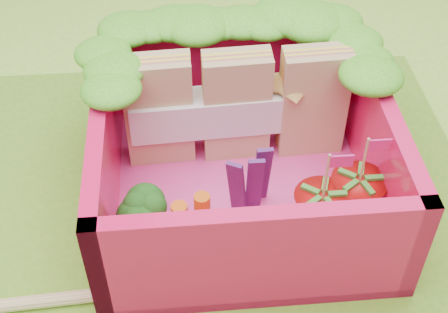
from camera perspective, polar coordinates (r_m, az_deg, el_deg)
name	(u,v)px	position (r m, az deg, el deg)	size (l,w,h in m)	color
ground	(210,236)	(2.89, -1.25, -7.30)	(14.00, 14.00, 0.00)	#A1CA39
placemat	(210,234)	(2.88, -1.26, -7.11)	(2.60, 2.60, 0.03)	#639F24
bento_floor	(241,189)	(3.01, 1.57, -3.01)	(1.30, 1.30, 0.05)	#E93B93
bento_box	(242,151)	(2.83, 1.67, 0.47)	(1.30, 1.30, 0.55)	#F41454
lettuce_ruffle	(233,32)	(3.01, 0.80, 11.33)	(1.43, 0.77, 0.11)	#398D19
sandwich_stack	(238,106)	(3.00, 1.27, 4.62)	(1.07, 0.21, 0.57)	tan
broccoli	(140,214)	(2.65, -7.67, -5.24)	(0.33, 0.33, 0.26)	#75AB53
carrot_sticks	(192,221)	(2.68, -2.96, -5.92)	(0.17, 0.10, 0.26)	orange
purple_wedges	(251,183)	(2.74, 2.51, -2.41)	(0.19, 0.12, 0.38)	#481856
strawberry_left	(320,215)	(2.73, 8.79, -5.28)	(0.25, 0.25, 0.49)	red
strawberry_right	(356,199)	(2.82, 11.97, -3.80)	(0.25, 0.25, 0.49)	red
snap_peas	(352,201)	(2.95, 11.66, -3.98)	(0.32, 0.38, 0.05)	#55A132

